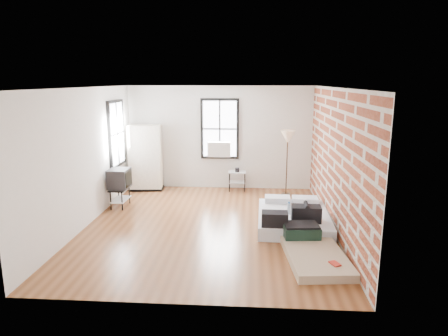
# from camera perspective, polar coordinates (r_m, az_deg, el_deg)

# --- Properties ---
(ground) EXTENTS (6.00, 6.00, 0.00)m
(ground) POSITION_cam_1_polar(r_m,az_deg,el_deg) (8.36, -2.22, -8.16)
(ground) COLOR brown
(ground) RESTS_ON ground
(room_shell) EXTENTS (5.02, 6.02, 2.80)m
(room_shell) POSITION_cam_1_polar(r_m,az_deg,el_deg) (8.25, -0.44, 4.06)
(room_shell) COLOR silver
(room_shell) RESTS_ON ground
(mattress_main) EXTENTS (1.49, 1.98, 0.62)m
(mattress_main) POSITION_cam_1_polar(r_m,az_deg,el_deg) (8.41, 9.85, -6.96)
(mattress_main) COLOR white
(mattress_main) RESTS_ON ground
(mattress_bare) EXTENTS (1.09, 1.84, 0.38)m
(mattress_bare) POSITION_cam_1_polar(r_m,az_deg,el_deg) (7.14, 12.35, -11.17)
(mattress_bare) COLOR tan
(mattress_bare) RESTS_ON ground
(wardrobe) EXTENTS (0.94, 0.59, 1.77)m
(wardrobe) POSITION_cam_1_polar(r_m,az_deg,el_deg) (11.01, -11.17, 1.43)
(wardrobe) COLOR black
(wardrobe) RESTS_ON ground
(side_table) EXTENTS (0.48, 0.39, 0.62)m
(side_table) POSITION_cam_1_polar(r_m,az_deg,el_deg) (10.80, 1.90, -1.09)
(side_table) COLOR black
(side_table) RESTS_ON ground
(floor_lamp) EXTENTS (0.36, 0.36, 1.69)m
(floor_lamp) POSITION_cam_1_polar(r_m,az_deg,el_deg) (10.32, 9.08, 3.96)
(floor_lamp) COLOR #311F10
(floor_lamp) RESTS_ON ground
(tv_stand) EXTENTS (0.47, 0.65, 0.91)m
(tv_stand) POSITION_cam_1_polar(r_m,az_deg,el_deg) (9.67, -14.70, -1.67)
(tv_stand) COLOR black
(tv_stand) RESTS_ON ground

